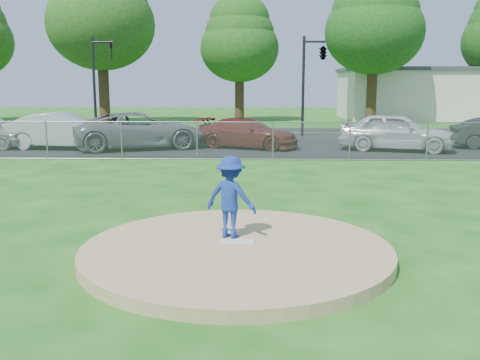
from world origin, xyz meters
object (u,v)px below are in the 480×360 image
object	(u,v)px
parked_car_white	(62,131)
parked_car_gray	(140,130)
tree_left	(100,10)
tree_center	(239,38)
traffic_signal_left	(98,77)
pitcher	(231,197)
traffic_cone	(91,141)
traffic_signal_center	(321,54)
parked_car_pearl	(396,132)
commercial_building	(439,93)
parked_car_darkred	(248,133)
tree_right	(375,19)

from	to	relation	value
parked_car_white	parked_car_gray	size ratio (longest dim) A/B	0.83
tree_left	tree_center	xyz separation A→B (m)	(10.00, 3.00, -1.77)
traffic_signal_left	pitcher	world-z (taller)	traffic_signal_left
traffic_cone	parked_car_gray	distance (m)	2.29
tree_center	parked_car_gray	bearing A→B (deg)	-102.37
tree_left	traffic_signal_left	bearing A→B (deg)	-76.04
traffic_signal_center	parked_car_pearl	distance (m)	8.21
commercial_building	parked_car_darkred	xyz separation A→B (m)	(-16.06, -22.02, -1.46)
tree_center	traffic_cone	world-z (taller)	tree_center
commercial_building	tree_center	world-z (taller)	tree_center
tree_center	tree_right	world-z (taller)	tree_right
parked_car_white	parked_car_gray	bearing A→B (deg)	-80.15
tree_center	traffic_cone	size ratio (longest dim) A/B	12.49
traffic_signal_left	traffic_cone	bearing A→B (deg)	-77.42
tree_center	parked_car_gray	world-z (taller)	tree_center
commercial_building	parked_car_pearl	world-z (taller)	commercial_building
parked_car_white	parked_car_pearl	size ratio (longest dim) A/B	1.00
traffic_cone	pitcher	bearing A→B (deg)	-64.20
commercial_building	traffic_signal_center	world-z (taller)	traffic_signal_center
traffic_cone	parked_car_gray	world-z (taller)	parked_car_gray
tree_center	parked_car_white	xyz separation A→B (m)	(-7.60, -18.59, -5.64)
tree_center	traffic_cone	bearing A→B (deg)	-108.55
traffic_signal_center	traffic_signal_left	bearing A→B (deg)	180.00
parked_car_white	parked_car_pearl	distance (m)	15.22
parked_car_darkred	tree_center	bearing A→B (deg)	24.40
commercial_building	parked_car_darkred	bearing A→B (deg)	-126.10
parked_car_darkred	parked_car_pearl	xyz separation A→B (m)	(6.68, -0.79, 0.16)
parked_car_darkred	parked_car_pearl	size ratio (longest dim) A/B	0.96
tree_right	parked_car_darkred	bearing A→B (deg)	-119.49
parked_car_gray	commercial_building	bearing A→B (deg)	-63.66
commercial_building	parked_car_pearl	bearing A→B (deg)	-112.36
traffic_signal_center	pitcher	world-z (taller)	traffic_signal_center
tree_center	pitcher	xyz separation A→B (m)	(0.87, -33.47, -5.52)
tree_center	parked_car_darkred	xyz separation A→B (m)	(0.94, -18.02, -5.77)
traffic_signal_center	traffic_cone	xyz separation A→B (m)	(-11.24, -6.69, -4.21)
tree_center	traffic_signal_center	distance (m)	13.12
tree_right	traffic_cone	xyz separation A→B (m)	(-16.27, -16.69, -7.25)
tree_right	traffic_signal_center	size ratio (longest dim) A/B	2.08
tree_left	parked_car_gray	distance (m)	18.10
parked_car_gray	parked_car_pearl	world-z (taller)	parked_car_pearl
parked_car_pearl	parked_car_darkred	bearing A→B (deg)	99.46
parked_car_gray	traffic_signal_center	bearing A→B (deg)	-75.05
tree_right	traffic_cone	bearing A→B (deg)	-134.28
tree_center	traffic_signal_left	size ratio (longest dim) A/B	1.76
pitcher	traffic_cone	xyz separation A→B (m)	(-7.15, 14.78, -0.54)
tree_center	traffic_signal_left	distance (m)	14.63
tree_left	parked_car_darkred	world-z (taller)	tree_left
traffic_cone	parked_car_gray	xyz separation A→B (m)	(2.23, 0.28, 0.44)
tree_right	parked_car_white	distance (m)	25.13
parked_car_gray	pitcher	bearing A→B (deg)	177.60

